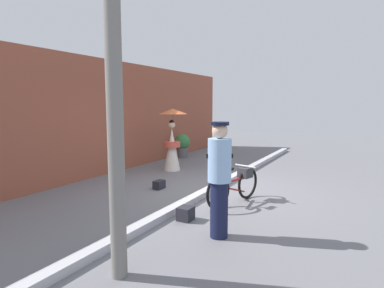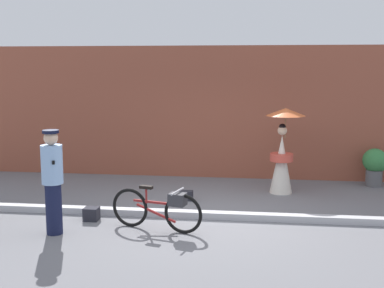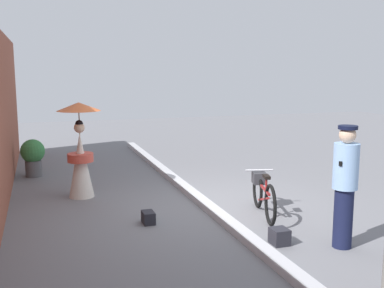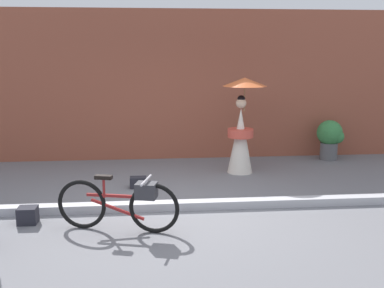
% 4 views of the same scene
% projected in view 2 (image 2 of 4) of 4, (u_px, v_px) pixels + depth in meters
% --- Properties ---
extents(ground_plane, '(30.00, 30.00, 0.00)m').
position_uv_depth(ground_plane, '(204.00, 218.00, 9.06)').
color(ground_plane, slate).
extents(building_wall, '(14.00, 0.40, 3.16)m').
position_uv_depth(building_wall, '(220.00, 112.00, 12.28)').
color(building_wall, brown).
rests_on(building_wall, ground_plane).
extents(sidewalk_curb, '(14.00, 0.20, 0.12)m').
position_uv_depth(sidewalk_curb, '(204.00, 215.00, 9.05)').
color(sidewalk_curb, '#B2B2B7').
rests_on(sidewalk_curb, ground_plane).
extents(bicycle_near_officer, '(1.59, 0.56, 0.74)m').
position_uv_depth(bicycle_near_officer, '(160.00, 208.00, 8.32)').
color(bicycle_near_officer, black).
rests_on(bicycle_near_officer, ground_plane).
extents(person_officer, '(0.34, 0.35, 1.69)m').
position_uv_depth(person_officer, '(53.00, 179.00, 8.08)').
color(person_officer, '#141938').
rests_on(person_officer, ground_plane).
extents(person_with_parasol, '(0.83, 0.83, 1.82)m').
position_uv_depth(person_with_parasol, '(282.00, 150.00, 10.72)').
color(person_with_parasol, silver).
rests_on(person_with_parasol, ground_plane).
extents(potted_plant_by_door, '(0.56, 0.54, 0.86)m').
position_uv_depth(potted_plant_by_door, '(375.00, 165.00, 11.38)').
color(potted_plant_by_door, '#59595B').
rests_on(potted_plant_by_door, ground_plane).
extents(backpack_on_pavement, '(0.28, 0.18, 0.19)m').
position_uv_depth(backpack_on_pavement, '(186.00, 195.00, 10.24)').
color(backpack_on_pavement, '#26262D').
rests_on(backpack_on_pavement, ground_plane).
extents(backpack_spare, '(0.25, 0.23, 0.23)m').
position_uv_depth(backpack_spare, '(91.00, 214.00, 8.91)').
color(backpack_spare, '#26262D').
rests_on(backpack_spare, ground_plane).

